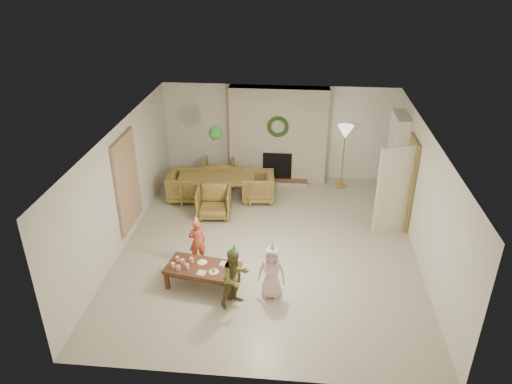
# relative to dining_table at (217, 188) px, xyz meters

# --- Properties ---
(floor) EXTENTS (7.00, 7.00, 0.00)m
(floor) POSITION_rel_dining_table_xyz_m (1.41, -1.96, -0.32)
(floor) COLOR #B7B29E
(floor) RESTS_ON ground
(ceiling) EXTENTS (7.00, 7.00, 0.00)m
(ceiling) POSITION_rel_dining_table_xyz_m (1.41, -1.96, 2.18)
(ceiling) COLOR white
(ceiling) RESTS_ON wall_back
(wall_back) EXTENTS (7.00, 0.00, 7.00)m
(wall_back) POSITION_rel_dining_table_xyz_m (1.41, 1.54, 0.93)
(wall_back) COLOR silver
(wall_back) RESTS_ON floor
(wall_front) EXTENTS (7.00, 0.00, 7.00)m
(wall_front) POSITION_rel_dining_table_xyz_m (1.41, -5.46, 0.93)
(wall_front) COLOR silver
(wall_front) RESTS_ON floor
(wall_left) EXTENTS (0.00, 7.00, 7.00)m
(wall_left) POSITION_rel_dining_table_xyz_m (-1.59, -1.96, 0.93)
(wall_left) COLOR silver
(wall_left) RESTS_ON floor
(wall_right) EXTENTS (0.00, 7.00, 7.00)m
(wall_right) POSITION_rel_dining_table_xyz_m (4.41, -1.96, 0.93)
(wall_right) COLOR silver
(wall_right) RESTS_ON floor
(fireplace_mass) EXTENTS (2.50, 0.40, 2.50)m
(fireplace_mass) POSITION_rel_dining_table_xyz_m (1.41, 1.34, 0.93)
(fireplace_mass) COLOR #501519
(fireplace_mass) RESTS_ON floor
(fireplace_hearth) EXTENTS (1.60, 0.30, 0.12)m
(fireplace_hearth) POSITION_rel_dining_table_xyz_m (1.41, 0.99, -0.26)
(fireplace_hearth) COLOR #5A3318
(fireplace_hearth) RESTS_ON floor
(fireplace_firebox) EXTENTS (0.75, 0.12, 0.75)m
(fireplace_firebox) POSITION_rel_dining_table_xyz_m (1.41, 1.16, 0.13)
(fireplace_firebox) COLOR black
(fireplace_firebox) RESTS_ON floor
(fireplace_wreath) EXTENTS (0.54, 0.10, 0.54)m
(fireplace_wreath) POSITION_rel_dining_table_xyz_m (1.41, 1.11, 1.23)
(fireplace_wreath) COLOR #1D3A16
(fireplace_wreath) RESTS_ON fireplace_mass
(floor_lamp_base) EXTENTS (0.31, 0.31, 0.03)m
(floor_lamp_base) POSITION_rel_dining_table_xyz_m (3.09, 1.04, -0.31)
(floor_lamp_base) COLOR gold
(floor_lamp_base) RESTS_ON floor
(floor_lamp_post) EXTENTS (0.03, 0.03, 1.50)m
(floor_lamp_post) POSITION_rel_dining_table_xyz_m (3.09, 1.04, 0.45)
(floor_lamp_post) COLOR gold
(floor_lamp_post) RESTS_ON floor
(floor_lamp_shade) EXTENTS (0.40, 0.40, 0.33)m
(floor_lamp_shade) POSITION_rel_dining_table_xyz_m (3.09, 1.04, 1.17)
(floor_lamp_shade) COLOR beige
(floor_lamp_shade) RESTS_ON floor_lamp_post
(bookshelf_carcass) EXTENTS (0.30, 1.00, 2.20)m
(bookshelf_carcass) POSITION_rel_dining_table_xyz_m (4.25, 0.34, 0.78)
(bookshelf_carcass) COLOR white
(bookshelf_carcass) RESTS_ON floor
(bookshelf_shelf_a) EXTENTS (0.30, 0.92, 0.03)m
(bookshelf_shelf_a) POSITION_rel_dining_table_xyz_m (4.23, 0.34, 0.13)
(bookshelf_shelf_a) COLOR white
(bookshelf_shelf_a) RESTS_ON bookshelf_carcass
(bookshelf_shelf_b) EXTENTS (0.30, 0.92, 0.03)m
(bookshelf_shelf_b) POSITION_rel_dining_table_xyz_m (4.23, 0.34, 0.53)
(bookshelf_shelf_b) COLOR white
(bookshelf_shelf_b) RESTS_ON bookshelf_carcass
(bookshelf_shelf_c) EXTENTS (0.30, 0.92, 0.03)m
(bookshelf_shelf_c) POSITION_rel_dining_table_xyz_m (4.23, 0.34, 0.93)
(bookshelf_shelf_c) COLOR white
(bookshelf_shelf_c) RESTS_ON bookshelf_carcass
(bookshelf_shelf_d) EXTENTS (0.30, 0.92, 0.03)m
(bookshelf_shelf_d) POSITION_rel_dining_table_xyz_m (4.23, 0.34, 1.33)
(bookshelf_shelf_d) COLOR white
(bookshelf_shelf_d) RESTS_ON bookshelf_carcass
(books_row_lower) EXTENTS (0.20, 0.40, 0.24)m
(books_row_lower) POSITION_rel_dining_table_xyz_m (4.21, 0.19, 0.27)
(books_row_lower) COLOR #A81F2B
(books_row_lower) RESTS_ON bookshelf_shelf_a
(books_row_mid) EXTENTS (0.20, 0.44, 0.24)m
(books_row_mid) POSITION_rel_dining_table_xyz_m (4.21, 0.39, 0.67)
(books_row_mid) COLOR navy
(books_row_mid) RESTS_ON bookshelf_shelf_b
(books_row_upper) EXTENTS (0.20, 0.36, 0.22)m
(books_row_upper) POSITION_rel_dining_table_xyz_m (4.21, 0.24, 1.06)
(books_row_upper) COLOR gold
(books_row_upper) RESTS_ON bookshelf_shelf_c
(door_frame) EXTENTS (0.05, 0.86, 2.04)m
(door_frame) POSITION_rel_dining_table_xyz_m (4.37, -0.76, 0.70)
(door_frame) COLOR olive
(door_frame) RESTS_ON floor
(door_leaf) EXTENTS (0.77, 0.32, 2.00)m
(door_leaf) POSITION_rel_dining_table_xyz_m (3.99, -1.14, 0.68)
(door_leaf) COLOR beige
(door_leaf) RESTS_ON floor
(curtain_panel) EXTENTS (0.06, 1.20, 2.00)m
(curtain_panel) POSITION_rel_dining_table_xyz_m (-1.55, -1.76, 0.93)
(curtain_panel) COLOR tan
(curtain_panel) RESTS_ON wall_left
(dining_table) EXTENTS (1.91, 1.17, 0.64)m
(dining_table) POSITION_rel_dining_table_xyz_m (0.00, 0.00, 0.00)
(dining_table) COLOR olive
(dining_table) RESTS_ON floor
(dining_chair_near) EXTENTS (0.82, 0.84, 0.71)m
(dining_chair_near) POSITION_rel_dining_table_xyz_m (0.07, -0.80, 0.03)
(dining_chair_near) COLOR olive
(dining_chair_near) RESTS_ON floor
(dining_chair_far) EXTENTS (0.82, 0.84, 0.71)m
(dining_chair_far) POSITION_rel_dining_table_xyz_m (-0.07, 0.80, 0.03)
(dining_chair_far) COLOR olive
(dining_chair_far) RESTS_ON floor
(dining_chair_left) EXTENTS (0.84, 0.82, 0.71)m
(dining_chair_left) POSITION_rel_dining_table_xyz_m (-0.80, -0.07, 0.03)
(dining_chair_left) COLOR olive
(dining_chair_left) RESTS_ON floor
(dining_chair_right) EXTENTS (0.84, 0.82, 0.71)m
(dining_chair_right) POSITION_rel_dining_table_xyz_m (1.00, 0.08, 0.03)
(dining_chair_right) COLOR olive
(dining_chair_right) RESTS_ON floor
(hanging_plant_cord) EXTENTS (0.01, 0.01, 0.70)m
(hanging_plant_cord) POSITION_rel_dining_table_xyz_m (0.11, -0.46, 1.83)
(hanging_plant_cord) COLOR tan
(hanging_plant_cord) RESTS_ON ceiling
(hanging_plant_pot) EXTENTS (0.16, 0.16, 0.12)m
(hanging_plant_pot) POSITION_rel_dining_table_xyz_m (0.11, -0.46, 1.48)
(hanging_plant_pot) COLOR #A34234
(hanging_plant_pot) RESTS_ON hanging_plant_cord
(hanging_plant_foliage) EXTENTS (0.32, 0.32, 0.32)m
(hanging_plant_foliage) POSITION_rel_dining_table_xyz_m (0.11, -0.46, 1.60)
(hanging_plant_foliage) COLOR #1C521B
(hanging_plant_foliage) RESTS_ON hanging_plant_pot
(coffee_table_top) EXTENTS (1.41, 0.87, 0.06)m
(coffee_table_top) POSITION_rel_dining_table_xyz_m (0.31, -3.38, 0.05)
(coffee_table_top) COLOR #502D1A
(coffee_table_top) RESTS_ON floor
(coffee_table_apron) EXTENTS (1.29, 0.75, 0.08)m
(coffee_table_apron) POSITION_rel_dining_table_xyz_m (0.31, -3.38, -0.02)
(coffee_table_apron) COLOR #502D1A
(coffee_table_apron) RESTS_ON floor
(coffee_leg_fl) EXTENTS (0.08, 0.08, 0.35)m
(coffee_leg_fl) POSITION_rel_dining_table_xyz_m (-0.33, -3.54, -0.15)
(coffee_leg_fl) COLOR #502D1A
(coffee_leg_fl) RESTS_ON floor
(coffee_leg_fr) EXTENTS (0.08, 0.08, 0.35)m
(coffee_leg_fr) POSITION_rel_dining_table_xyz_m (0.86, -3.74, -0.15)
(coffee_leg_fr) COLOR #502D1A
(coffee_leg_fr) RESTS_ON floor
(coffee_leg_bl) EXTENTS (0.08, 0.08, 0.35)m
(coffee_leg_bl) POSITION_rel_dining_table_xyz_m (-0.24, -3.01, -0.15)
(coffee_leg_bl) COLOR #502D1A
(coffee_leg_bl) RESTS_ON floor
(coffee_leg_br) EXTENTS (0.08, 0.08, 0.35)m
(coffee_leg_br) POSITION_rel_dining_table_xyz_m (0.94, -3.21, -0.15)
(coffee_leg_br) COLOR #502D1A
(coffee_leg_br) RESTS_ON floor
(cup_a) EXTENTS (0.08, 0.08, 0.09)m
(cup_a) POSITION_rel_dining_table_xyz_m (-0.22, -3.44, 0.13)
(cup_a) COLOR white
(cup_a) RESTS_ON coffee_table_top
(cup_b) EXTENTS (0.08, 0.08, 0.09)m
(cup_b) POSITION_rel_dining_table_xyz_m (-0.18, -3.24, 0.13)
(cup_b) COLOR white
(cup_b) RESTS_ON coffee_table_top
(cup_c) EXTENTS (0.08, 0.08, 0.09)m
(cup_c) POSITION_rel_dining_table_xyz_m (-0.11, -3.51, 0.13)
(cup_c) COLOR white
(cup_c) RESTS_ON coffee_table_top
(cup_d) EXTENTS (0.08, 0.08, 0.09)m
(cup_d) POSITION_rel_dining_table_xyz_m (-0.07, -3.31, 0.13)
(cup_d) COLOR white
(cup_d) RESTS_ON coffee_table_top
(cup_e) EXTENTS (0.08, 0.08, 0.09)m
(cup_e) POSITION_rel_dining_table_xyz_m (0.05, -3.46, 0.13)
(cup_e) COLOR white
(cup_e) RESTS_ON coffee_table_top
(cup_f) EXTENTS (0.08, 0.08, 0.09)m
(cup_f) POSITION_rel_dining_table_xyz_m (0.08, -3.26, 0.13)
(cup_f) COLOR white
(cup_f) RESTS_ON coffee_table_top
(plate_a) EXTENTS (0.21, 0.21, 0.01)m
(plate_a) POSITION_rel_dining_table_xyz_m (0.28, -3.25, 0.09)
(plate_a) COLOR white
(plate_a) RESTS_ON coffee_table_top
(plate_b) EXTENTS (0.21, 0.21, 0.01)m
(plate_b) POSITION_rel_dining_table_xyz_m (0.54, -3.52, 0.09)
(plate_b) COLOR white
(plate_b) RESTS_ON coffee_table_top
(plate_c) EXTENTS (0.21, 0.21, 0.01)m
(plate_c) POSITION_rel_dining_table_xyz_m (0.78, -3.35, 0.09)
(plate_c) COLOR white
(plate_c) RESTS_ON coffee_table_top
(food_scoop) EXTENTS (0.08, 0.08, 0.07)m
(food_scoop) POSITION_rel_dining_table_xyz_m (0.54, -3.52, 0.13)
(food_scoop) COLOR tan
(food_scoop) RESTS_ON plate_b
(napkin_left) EXTENTS (0.18, 0.18, 0.01)m
(napkin_left) POSITION_rel_dining_table_xyz_m (0.33, -3.57, 0.09)
(napkin_left) COLOR #E7AAB7
(napkin_left) RESTS_ON coffee_table_top
(napkin_right) EXTENTS (0.18, 0.18, 0.01)m
(napkin_right) POSITION_rel_dining_table_xyz_m (0.69, -3.26, 0.09)
(napkin_right) COLOR #E7AAB7
(napkin_right) RESTS_ON coffee_table_top
(child_red) EXTENTS (0.40, 0.34, 0.93)m
(child_red) POSITION_rel_dining_table_xyz_m (0.06, -2.64, 0.14)
(child_red) COLOR #C24429
(child_red) RESTS_ON floor
(party_hat_red) EXTENTS (0.13, 0.13, 0.18)m
(party_hat_red) POSITION_rel_dining_table_xyz_m (0.06, -2.64, 0.64)
(party_hat_red) COLOR #FBCF53
(party_hat_red) RESTS_ON child_red
(child_plaid) EXTENTS (0.68, 0.67, 1.11)m
(child_plaid) POSITION_rel_dining_table_xyz_m (0.97, -3.84, 0.23)
(child_plaid) COLOR brown
(child_plaid) RESTS_ON floor
(party_hat_plaid) EXTENTS (0.17, 0.17, 0.18)m
(party_hat_plaid) POSITION_rel_dining_table_xyz_m (0.97, -3.84, 0.83)
(party_hat_plaid) COLOR green
(party_hat_plaid) RESTS_ON child_plaid
(child_pink) EXTENTS (0.53, 0.38, 1.01)m
(child_pink) POSITION_rel_dining_table_xyz_m (1.58, -3.56, 0.18)
(child_pink) COLOR #F8C6C7
(child_pink) RESTS_ON floor
(party_hat_pink) EXTENTS (0.16, 0.16, 0.18)m
(party_hat_pink) POSITION_rel_dining_table_xyz_m (1.58, -3.56, 0.73)
(party_hat_pink) COLOR #B8B9BF
(party_hat_pink) RESTS_ON child_pink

